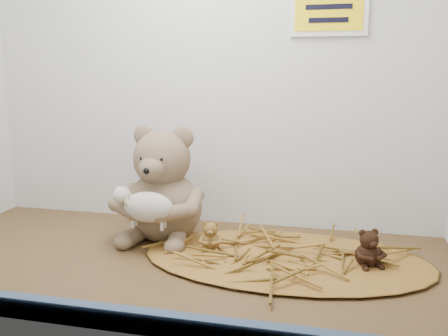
% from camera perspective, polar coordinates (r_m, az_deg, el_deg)
% --- Properties ---
extents(alcove_shell, '(1.20, 0.60, 0.90)m').
position_cam_1_polar(alcove_shell, '(1.11, -4.86, 13.47)').
color(alcove_shell, '#452C18').
rests_on(alcove_shell, ground).
extents(front_rail, '(1.19, 0.02, 0.04)m').
position_cam_1_polar(front_rail, '(0.85, -12.71, -16.29)').
color(front_rail, '#384D6B').
rests_on(front_rail, shelf_floor).
extents(straw_bed, '(0.62, 0.36, 0.01)m').
position_cam_1_polar(straw_bed, '(1.10, 7.04, -10.21)').
color(straw_bed, brown).
rests_on(straw_bed, shelf_floor).
extents(main_teddy, '(0.23, 0.24, 0.28)m').
position_cam_1_polar(main_teddy, '(1.20, -6.93, -1.73)').
color(main_teddy, '#7E6C4E').
rests_on(main_teddy, shelf_floor).
extents(toy_lamb, '(0.15, 0.09, 0.10)m').
position_cam_1_polar(toy_lamb, '(1.12, -8.65, -4.43)').
color(toy_lamb, beige).
rests_on(toy_lamb, main_teddy).
extents(mini_teddy_tan, '(0.06, 0.06, 0.07)m').
position_cam_1_polar(mini_teddy_tan, '(1.12, -1.54, -7.56)').
color(mini_teddy_tan, olive).
rests_on(mini_teddy_tan, straw_bed).
extents(mini_teddy_brown, '(0.09, 0.09, 0.08)m').
position_cam_1_polar(mini_teddy_brown, '(1.07, 16.16, -8.58)').
color(mini_teddy_brown, black).
rests_on(mini_teddy_brown, straw_bed).
extents(wall_sign, '(0.16, 0.01, 0.11)m').
position_cam_1_polar(wall_sign, '(1.26, 11.91, 17.56)').
color(wall_sign, yellow).
rests_on(wall_sign, back_wall).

